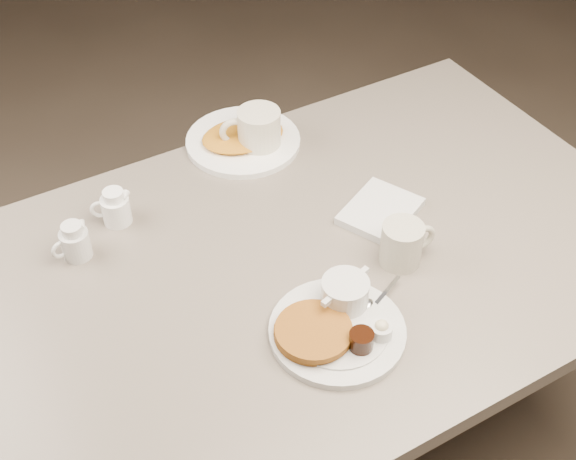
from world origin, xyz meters
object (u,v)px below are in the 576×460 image
diner_table (293,318)px  coffee_mug_far (257,131)px  hash_plate (243,139)px  creamer_left (75,242)px  coffee_mug_near (403,243)px  main_plate (336,322)px  creamer_right (115,208)px

diner_table → coffee_mug_far: size_ratio=9.92×
hash_plate → coffee_mug_far: bearing=-55.5°
creamer_left → coffee_mug_far: bearing=15.1°
coffee_mug_near → creamer_left: 0.64m
main_plate → creamer_left: size_ratio=3.83×
diner_table → coffee_mug_near: 0.30m
diner_table → creamer_left: 0.47m
coffee_mug_near → creamer_right: size_ratio=1.43×
creamer_left → creamer_right: same height
coffee_mug_near → hash_plate: coffee_mug_near is taller
main_plate → creamer_right: (-0.24, 0.47, 0.01)m
coffee_mug_near → creamer_left: size_ratio=1.42×
coffee_mug_near → creamer_left: bearing=148.8°
main_plate → creamer_right: creamer_right is taller
coffee_mug_far → creamer_right: bearing=-168.8°
creamer_left → diner_table: bearing=-32.5°
diner_table → creamer_right: size_ratio=17.81×
coffee_mug_far → creamer_right: coffee_mug_far is taller
creamer_right → creamer_left: bearing=-152.0°
main_plate → coffee_mug_near: coffee_mug_near is taller
coffee_mug_near → creamer_left: coffee_mug_near is taller
diner_table → creamer_right: 0.44m
diner_table → hash_plate: 0.44m
coffee_mug_near → creamer_right: bearing=138.8°
main_plate → hash_plate: (0.11, 0.58, -0.01)m
coffee_mug_near → coffee_mug_far: coffee_mug_far is taller
main_plate → creamer_left: bearing=129.2°
creamer_right → hash_plate: (0.35, 0.10, -0.02)m
coffee_mug_far → hash_plate: (-0.02, 0.03, -0.04)m
creamer_left → creamer_right: bearing=28.0°
coffee_mug_near → hash_plate: bearing=100.7°
creamer_right → coffee_mug_far: bearing=11.2°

